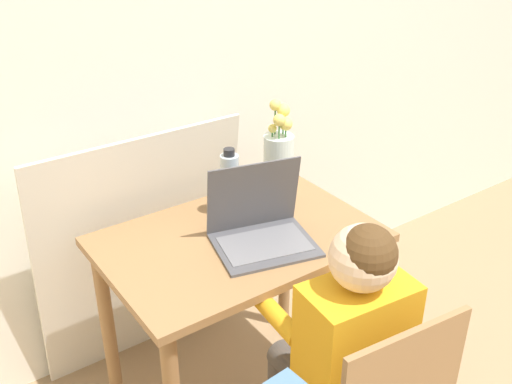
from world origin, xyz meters
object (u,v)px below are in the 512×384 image
at_px(person_seated, 343,339).
at_px(laptop, 260,224).
at_px(flower_vase, 279,158).
at_px(water_bottle, 230,184).

relative_size(person_seated, laptop, 2.89).
xyz_separation_m(flower_vase, water_bottle, (-0.25, -0.04, -0.02)).
bearing_deg(flower_vase, laptop, -136.53).
bearing_deg(person_seated, laptop, -89.17).
height_order(flower_vase, water_bottle, flower_vase).
bearing_deg(laptop, water_bottle, 99.57).
relative_size(person_seated, water_bottle, 4.25).
bearing_deg(water_bottle, flower_vase, 10.19).
bearing_deg(person_seated, water_bottle, -89.07).
bearing_deg(water_bottle, person_seated, -94.77).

